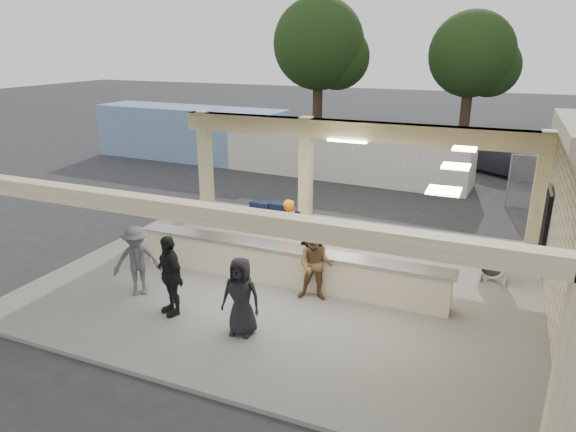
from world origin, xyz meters
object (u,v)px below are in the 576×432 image
at_px(drum_fan, 494,261).
at_px(container_white, 345,151).
at_px(luggage_cart, 265,224).
at_px(passenger_d, 241,296).
at_px(passenger_a, 316,265).
at_px(container_blue, 190,133).
at_px(baggage_handler, 288,230).
at_px(passenger_b, 170,275).
at_px(baggage_counter, 286,265).
at_px(car_dark, 504,161).
at_px(passenger_c, 137,261).

height_order(drum_fan, container_white, container_white).
height_order(luggage_cart, passenger_d, passenger_d).
bearing_deg(passenger_a, drum_fan, 24.04).
xyz_separation_m(container_white, container_blue, (-8.71, 0.67, 0.14)).
distance_m(baggage_handler, passenger_b, 3.96).
xyz_separation_m(baggage_counter, container_white, (-1.97, 11.45, 0.63)).
relative_size(baggage_counter, passenger_a, 4.65).
relative_size(drum_fan, car_dark, 0.24).
relative_size(passenger_a, passenger_b, 0.95).
xyz_separation_m(passenger_a, passenger_c, (-4.00, -1.40, -0.02)).
xyz_separation_m(passenger_a, container_blue, (-11.65, 12.62, 0.38)).
bearing_deg(passenger_b, passenger_d, 24.88).
bearing_deg(passenger_b, passenger_a, 63.70).
distance_m(baggage_handler, passenger_a, 2.43).
xyz_separation_m(baggage_counter, passenger_a, (0.97, -0.50, 0.39)).
distance_m(baggage_counter, passenger_b, 2.98).
xyz_separation_m(luggage_cart, drum_fan, (6.27, 0.37, -0.25)).
xyz_separation_m(baggage_counter, passenger_d, (0.08, -2.51, 0.36)).
height_order(passenger_c, passenger_d, passenger_c).
height_order(luggage_cart, drum_fan, luggage_cart).
relative_size(drum_fan, passenger_c, 0.57).
bearing_deg(drum_fan, container_white, 165.27).
height_order(passenger_b, passenger_d, passenger_b).
bearing_deg(luggage_cart, drum_fan, 4.53).
xyz_separation_m(passenger_b, passenger_d, (1.84, -0.15, -0.08)).
bearing_deg(container_white, passenger_d, -77.43).
distance_m(luggage_cart, drum_fan, 6.28).
relative_size(baggage_handler, passenger_a, 1.00).
height_order(baggage_counter, container_white, container_white).
bearing_deg(baggage_handler, container_white, -143.50).
height_order(baggage_counter, luggage_cart, luggage_cart).
bearing_deg(baggage_handler, passenger_c, -8.67).
bearing_deg(baggage_counter, car_dark, 71.95).
relative_size(luggage_cart, container_blue, 0.24).
xyz_separation_m(passenger_b, container_blue, (-8.92, 14.48, 0.33)).
relative_size(passenger_b, container_white, 0.16).
distance_m(baggage_handler, container_white, 10.15).
height_order(passenger_a, passenger_b, passenger_b).
xyz_separation_m(drum_fan, passenger_d, (-4.72, -4.78, 0.32)).
distance_m(car_dark, container_white, 7.50).
bearing_deg(container_blue, luggage_cart, -46.00).
bearing_deg(drum_fan, passenger_c, -113.13).
xyz_separation_m(baggage_counter, container_blue, (-10.68, 12.12, 0.77)).
bearing_deg(luggage_cart, container_blue, 133.20).
bearing_deg(baggage_counter, container_blue, 131.40).
relative_size(drum_fan, passenger_a, 0.55).
height_order(passenger_c, container_white, container_white).
xyz_separation_m(baggage_handler, passenger_c, (-2.49, -3.30, -0.02)).
bearing_deg(container_white, drum_fan, -49.37).
bearing_deg(container_blue, baggage_handler, -44.64).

